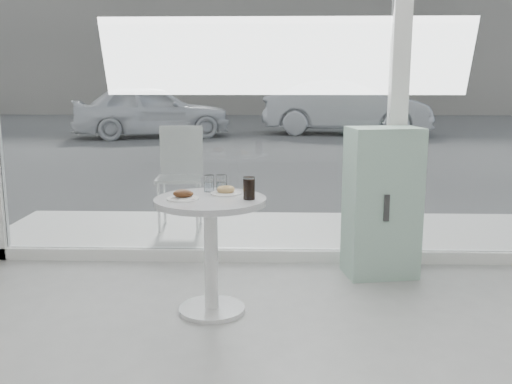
{
  "coord_description": "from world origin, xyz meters",
  "views": [
    {
      "loc": [
        -0.09,
        -1.66,
        1.51
      ],
      "look_at": [
        -0.2,
        1.7,
        0.85
      ],
      "focal_mm": 40.0,
      "sensor_mm": 36.0,
      "label": 1
    }
  ],
  "objects_px": {
    "mint_cabinet": "(382,203)",
    "water_tumbler_a": "(209,184)",
    "main_table": "(211,231)",
    "car_silver": "(347,107)",
    "water_tumbler_b": "(221,184)",
    "car_white": "(152,111)",
    "plate_donut": "(226,191)",
    "plate_fritter": "(183,196)",
    "patio_chair": "(181,170)",
    "cola_glass": "(249,189)"
  },
  "relations": [
    {
      "from": "water_tumbler_a",
      "to": "plate_donut",
      "type": "bearing_deg",
      "value": -36.64
    },
    {
      "from": "mint_cabinet",
      "to": "cola_glass",
      "type": "relative_size",
      "value": 8.14
    },
    {
      "from": "cola_glass",
      "to": "car_silver",
      "type": "bearing_deg",
      "value": 80.16
    },
    {
      "from": "car_white",
      "to": "water_tumbler_b",
      "type": "relative_size",
      "value": 36.16
    },
    {
      "from": "mint_cabinet",
      "to": "plate_donut",
      "type": "xyz_separation_m",
      "value": [
        -1.15,
        -0.65,
        0.21
      ]
    },
    {
      "from": "patio_chair",
      "to": "cola_glass",
      "type": "bearing_deg",
      "value": -71.79
    },
    {
      "from": "car_white",
      "to": "plate_donut",
      "type": "bearing_deg",
      "value": 177.08
    },
    {
      "from": "plate_donut",
      "to": "water_tumbler_a",
      "type": "relative_size",
      "value": 1.8
    },
    {
      "from": "car_white",
      "to": "water_tumbler_a",
      "type": "height_order",
      "value": "car_white"
    },
    {
      "from": "patio_chair",
      "to": "car_white",
      "type": "height_order",
      "value": "car_white"
    },
    {
      "from": "water_tumbler_b",
      "to": "plate_fritter",
      "type": "bearing_deg",
      "value": -128.23
    },
    {
      "from": "mint_cabinet",
      "to": "patio_chair",
      "type": "xyz_separation_m",
      "value": [
        -1.77,
        1.29,
        0.04
      ]
    },
    {
      "from": "mint_cabinet",
      "to": "main_table",
      "type": "bearing_deg",
      "value": -157.82
    },
    {
      "from": "mint_cabinet",
      "to": "plate_donut",
      "type": "distance_m",
      "value": 1.34
    },
    {
      "from": "patio_chair",
      "to": "plate_fritter",
      "type": "xyz_separation_m",
      "value": [
        0.37,
        -2.13,
        0.17
      ]
    },
    {
      "from": "mint_cabinet",
      "to": "water_tumbler_a",
      "type": "height_order",
      "value": "mint_cabinet"
    },
    {
      "from": "car_white",
      "to": "water_tumbler_b",
      "type": "height_order",
      "value": "car_white"
    },
    {
      "from": "car_white",
      "to": "plate_donut",
      "type": "distance_m",
      "value": 12.09
    },
    {
      "from": "patio_chair",
      "to": "plate_donut",
      "type": "distance_m",
      "value": 2.05
    },
    {
      "from": "car_white",
      "to": "patio_chair",
      "type": "bearing_deg",
      "value": 176.39
    },
    {
      "from": "car_silver",
      "to": "cola_glass",
      "type": "bearing_deg",
      "value": 178.61
    },
    {
      "from": "car_silver",
      "to": "plate_donut",
      "type": "height_order",
      "value": "car_silver"
    },
    {
      "from": "water_tumbler_a",
      "to": "cola_glass",
      "type": "bearing_deg",
      "value": -41.37
    },
    {
      "from": "mint_cabinet",
      "to": "water_tumbler_b",
      "type": "distance_m",
      "value": 1.34
    },
    {
      "from": "plate_donut",
      "to": "water_tumbler_b",
      "type": "distance_m",
      "value": 0.1
    },
    {
      "from": "cola_glass",
      "to": "mint_cabinet",
      "type": "bearing_deg",
      "value": 39.24
    },
    {
      "from": "mint_cabinet",
      "to": "water_tumbler_b",
      "type": "xyz_separation_m",
      "value": [
        -1.19,
        -0.56,
        0.24
      ]
    },
    {
      "from": "car_silver",
      "to": "plate_donut",
      "type": "bearing_deg",
      "value": 177.79
    },
    {
      "from": "mint_cabinet",
      "to": "cola_glass",
      "type": "xyz_separation_m",
      "value": [
        -0.99,
        -0.81,
        0.26
      ]
    },
    {
      "from": "car_white",
      "to": "cola_glass",
      "type": "xyz_separation_m",
      "value": [
        3.15,
        -11.87,
        0.13
      ]
    },
    {
      "from": "main_table",
      "to": "car_silver",
      "type": "relative_size",
      "value": 0.17
    },
    {
      "from": "plate_donut",
      "to": "mint_cabinet",
      "type": "bearing_deg",
      "value": 29.49
    },
    {
      "from": "water_tumbler_a",
      "to": "plate_fritter",
      "type": "bearing_deg",
      "value": -115.77
    },
    {
      "from": "car_silver",
      "to": "water_tumbler_b",
      "type": "xyz_separation_m",
      "value": [
        -2.43,
        -12.6,
        0.06
      ]
    },
    {
      "from": "mint_cabinet",
      "to": "plate_fritter",
      "type": "xyz_separation_m",
      "value": [
        -1.41,
        -0.84,
        0.21
      ]
    },
    {
      "from": "main_table",
      "to": "cola_glass",
      "type": "relative_size",
      "value": 5.39
    },
    {
      "from": "water_tumbler_a",
      "to": "water_tumbler_b",
      "type": "relative_size",
      "value": 0.97
    },
    {
      "from": "mint_cabinet",
      "to": "car_white",
      "type": "bearing_deg",
      "value": 100.71
    },
    {
      "from": "plate_fritter",
      "to": "cola_glass",
      "type": "relative_size",
      "value": 1.42
    },
    {
      "from": "car_white",
      "to": "water_tumbler_a",
      "type": "xyz_separation_m",
      "value": [
        2.87,
        -11.62,
        0.11
      ]
    },
    {
      "from": "car_silver",
      "to": "main_table",
      "type": "bearing_deg",
      "value": 177.5
    },
    {
      "from": "car_white",
      "to": "plate_donut",
      "type": "relative_size",
      "value": 20.57
    },
    {
      "from": "plate_fritter",
      "to": "car_white",
      "type": "bearing_deg",
      "value": 102.94
    },
    {
      "from": "mint_cabinet",
      "to": "water_tumbler_a",
      "type": "bearing_deg",
      "value": -166.0
    },
    {
      "from": "water_tumbler_a",
      "to": "patio_chair",
      "type": "bearing_deg",
      "value": 105.06
    },
    {
      "from": "plate_fritter",
      "to": "water_tumbler_a",
      "type": "relative_size",
      "value": 1.8
    },
    {
      "from": "main_table",
      "to": "plate_donut",
      "type": "xyz_separation_m",
      "value": [
        0.09,
        0.12,
        0.24
      ]
    },
    {
      "from": "main_table",
      "to": "water_tumbler_a",
      "type": "distance_m",
      "value": 0.35
    },
    {
      "from": "water_tumbler_a",
      "to": "water_tumbler_b",
      "type": "xyz_separation_m",
      "value": [
        0.08,
        0.0,
        0.0
      ]
    },
    {
      "from": "main_table",
      "to": "patio_chair",
      "type": "height_order",
      "value": "patio_chair"
    }
  ]
}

